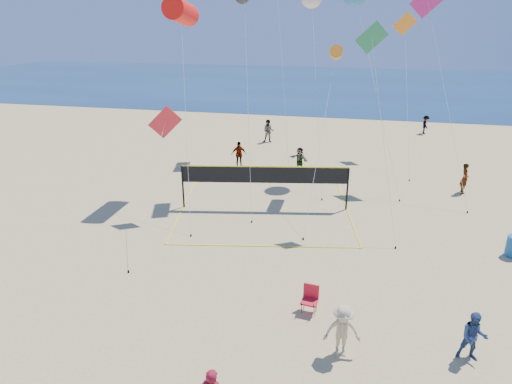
# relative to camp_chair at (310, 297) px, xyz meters

# --- Properties ---
(ground) EXTENTS (120.00, 120.00, 0.00)m
(ground) POSITION_rel_camp_chair_xyz_m (-0.97, -3.26, -0.59)
(ground) COLOR tan
(ground) RESTS_ON ground
(ocean) EXTENTS (140.00, 50.00, 0.03)m
(ocean) POSITION_rel_camp_chair_xyz_m (-0.97, 58.74, -0.58)
(ocean) COLOR #10294D
(ocean) RESTS_ON ground
(bystander_a) EXTENTS (0.85, 0.69, 1.66)m
(bystander_a) POSITION_rel_camp_chair_xyz_m (5.14, -1.40, 0.23)
(bystander_a) COLOR navy
(bystander_a) RESTS_ON ground
(bystander_b) EXTENTS (1.24, 0.83, 1.78)m
(bystander_b) POSITION_rel_camp_chair_xyz_m (1.19, -2.07, 0.30)
(bystander_b) COLOR #C7B385
(bystander_b) RESTS_ON ground
(far_person_0) EXTENTS (1.15, 0.83, 1.81)m
(far_person_0) POSITION_rel_camp_chair_xyz_m (-6.66, 15.86, 0.31)
(far_person_0) COLOR gray
(far_person_0) RESTS_ON ground
(far_person_1) EXTENTS (1.56, 1.24, 1.66)m
(far_person_1) POSITION_rel_camp_chair_xyz_m (-2.36, 15.82, 0.24)
(far_person_1) COLOR gray
(far_person_1) RESTS_ON ground
(far_person_2) EXTENTS (0.45, 0.68, 1.84)m
(far_person_2) POSITION_rel_camp_chair_xyz_m (7.80, 13.77, 0.33)
(far_person_2) COLOR gray
(far_person_2) RESTS_ON ground
(far_person_3) EXTENTS (0.97, 0.78, 1.92)m
(far_person_3) POSITION_rel_camp_chair_xyz_m (-5.85, 22.81, 0.37)
(far_person_3) COLOR gray
(far_person_3) RESTS_ON ground
(far_person_4) EXTENTS (0.73, 1.12, 1.63)m
(far_person_4) POSITION_rel_camp_chair_xyz_m (7.40, 28.77, 0.22)
(far_person_4) COLOR gray
(far_person_4) RESTS_ON ground
(camp_chair) EXTENTS (0.63, 0.75, 1.17)m
(camp_chair) POSITION_rel_camp_chair_xyz_m (0.00, 0.00, 0.00)
(camp_chair) COLOR red
(camp_chair) RESTS_ON ground
(volleyball_net) EXTENTS (10.64, 10.52, 2.46)m
(volleyball_net) POSITION_rel_camp_chair_xyz_m (-3.44, 8.92, 1.10)
(volleyball_net) COLOR black
(volleyball_net) RESTS_ON ground
(kite_0) EXTENTS (2.87, 7.49, 10.98)m
(kite_0) POSITION_rel_camp_chair_xyz_m (-8.41, 10.76, 9.60)
(kite_0) COLOR #FE160D
(kite_0) RESTS_ON ground
(kite_2) EXTENTS (1.13, 8.09, 8.58)m
(kite_2) POSITION_rel_camp_chair_xyz_m (-0.19, 12.71, 7.49)
(kite_2) COLOR orange
(kite_2) RESTS_ON ground
(kite_3) EXTENTS (1.75, 6.32, 5.87)m
(kite_3) POSITION_rel_camp_chair_xyz_m (-8.19, 6.89, 4.19)
(kite_3) COLOR red
(kite_3) RESTS_ON ground
(kite_4) EXTENTS (2.61, 3.13, 9.82)m
(kite_4) POSITION_rel_camp_chair_xyz_m (1.67, 8.36, 7.90)
(kite_4) COLOR #2A8E52
(kite_4) RESTS_ON ground
(kite_5) EXTENTS (3.82, 5.39, 11.79)m
(kite_5) POSITION_rel_camp_chair_xyz_m (4.80, 15.56, 9.73)
(kite_5) COLOR #CB247E
(kite_5) RESTS_ON ground
(kite_9) EXTENTS (1.65, 7.10, 10.29)m
(kite_9) POSITION_rel_camp_chair_xyz_m (4.14, 21.70, 8.31)
(kite_9) COLOR orange
(kite_9) RESTS_ON ground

